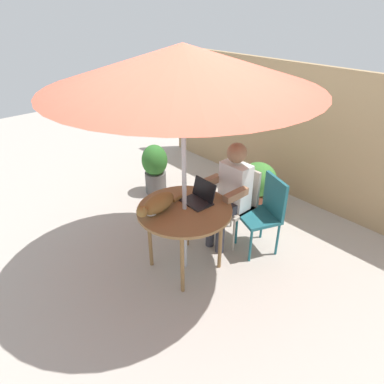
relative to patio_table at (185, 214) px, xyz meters
name	(u,v)px	position (x,y,z in m)	size (l,w,h in m)	color
ground_plane	(185,265)	(0.00, 0.00, -0.67)	(14.00, 14.00, 0.00)	#ADA399
fence_back	(309,138)	(0.00, 2.23, 0.25)	(5.39, 0.08, 1.86)	tan
patio_table	(185,214)	(0.00, 0.00, 0.00)	(0.95, 0.95, 0.74)	olive
patio_umbrella	(183,66)	(0.00, 0.00, 1.42)	(2.33, 2.33, 2.27)	#B7B7BC
chair_occupied	(239,198)	(0.00, 0.84, -0.15)	(0.40, 0.40, 0.90)	#B2A899
chair_empty	(266,209)	(0.36, 0.88, -0.15)	(0.52, 0.52, 0.90)	#1E606B
person_seated	(231,190)	(0.00, 0.68, 0.02)	(0.48, 0.48, 1.24)	white
laptop	(200,196)	(0.00, 0.21, 0.13)	(0.31, 0.26, 0.21)	black
cat	(157,204)	(-0.13, -0.24, 0.15)	(0.26, 0.65, 0.17)	olive
potted_plant_near_fence	(155,167)	(-1.55, 0.77, -0.27)	(0.37, 0.37, 0.75)	#595654
potted_plant_by_chair	(258,183)	(-0.26, 1.54, -0.31)	(0.50, 0.50, 0.66)	#9E5138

